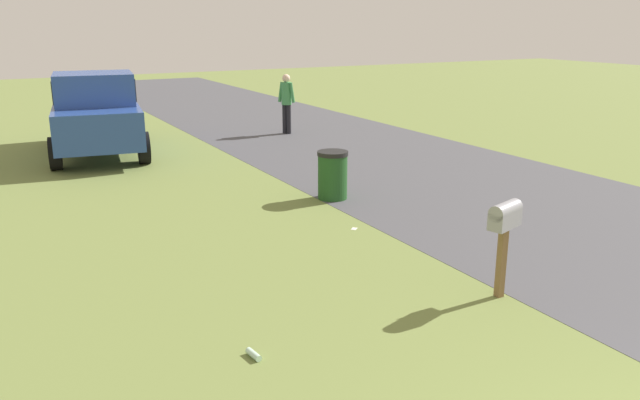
{
  "coord_description": "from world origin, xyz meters",
  "views": [
    {
      "loc": [
        -1.08,
        4.26,
        3.34
      ],
      "look_at": [
        5.63,
        0.63,
        1.17
      ],
      "focal_mm": 35.8,
      "sensor_mm": 36.0,
      "label": 1
    }
  ],
  "objects_px": {
    "pedestrian": "(286,99)",
    "pickup_truck": "(96,111)",
    "mailbox": "(505,222)",
    "trash_bin": "(333,175)"
  },
  "relations": [
    {
      "from": "pedestrian",
      "to": "pickup_truck",
      "type": "bearing_deg",
      "value": 152.5
    },
    {
      "from": "mailbox",
      "to": "pedestrian",
      "type": "relative_size",
      "value": 0.69
    },
    {
      "from": "pickup_truck",
      "to": "trash_bin",
      "type": "height_order",
      "value": "pickup_truck"
    },
    {
      "from": "mailbox",
      "to": "pickup_truck",
      "type": "relative_size",
      "value": 0.24
    },
    {
      "from": "mailbox",
      "to": "trash_bin",
      "type": "bearing_deg",
      "value": -22.24
    },
    {
      "from": "pickup_truck",
      "to": "pedestrian",
      "type": "bearing_deg",
      "value": 103.79
    },
    {
      "from": "pickup_truck",
      "to": "trash_bin",
      "type": "distance_m",
      "value": 7.21
    },
    {
      "from": "mailbox",
      "to": "pedestrian",
      "type": "distance_m",
      "value": 12.18
    },
    {
      "from": "pickup_truck",
      "to": "trash_bin",
      "type": "bearing_deg",
      "value": 34.8
    },
    {
      "from": "mailbox",
      "to": "trash_bin",
      "type": "relative_size",
      "value": 1.32
    }
  ]
}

